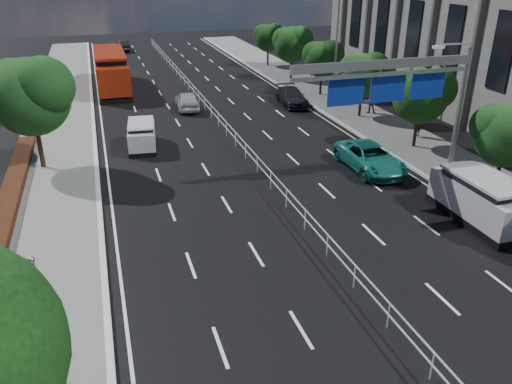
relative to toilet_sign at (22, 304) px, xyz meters
name	(u,v)px	position (x,y,z in m)	size (l,w,h in m)	color
ground	(375,313)	(10.95, 0.00, -2.94)	(160.00, 160.00, 0.00)	black
kerb_near	(111,369)	(1.95, 0.00, -2.87)	(0.25, 140.00, 0.15)	silver
median_fence	(221,122)	(10.95, 22.50, -2.42)	(0.05, 85.00, 1.02)	silver
toilet_sign	(22,304)	(0.00, 0.00, 0.00)	(1.62, 0.18, 4.34)	gray
overhead_gantry	(402,82)	(17.69, 10.05, 2.66)	(10.24, 0.38, 7.45)	gray
streetlight_far	(333,43)	(21.46, 26.00, 2.27)	(2.78, 2.40, 9.00)	gray
civic_hall	(504,29)	(34.67, 22.00, 3.33)	(14.40, 36.00, 14.35)	slate
near_tree_back	(31,93)	(-0.99, 17.97, 1.67)	(4.84, 4.51, 6.69)	black
far_tree_c	(508,132)	(22.20, 6.98, 0.48)	(3.52, 3.28, 4.94)	black
far_tree_d	(422,93)	(22.20, 14.48, 0.74)	(3.85, 3.59, 5.34)	black
far_tree_e	(364,73)	(22.20, 21.98, 0.61)	(3.63, 3.38, 5.13)	black
far_tree_f	(323,57)	(22.20, 29.48, 0.55)	(3.52, 3.28, 5.02)	black
far_tree_g	(292,42)	(22.20, 36.98, 0.81)	(3.96, 3.69, 5.45)	black
far_tree_h	(268,36)	(22.20, 44.48, 0.48)	(3.41, 3.18, 4.91)	black
white_minivan	(142,135)	(5.01, 20.06, -2.09)	(2.16, 4.18, 1.74)	black
red_bus	(111,69)	(4.03, 38.13, -1.06)	(2.91, 12.13, 3.62)	black
near_car_silver	(187,101)	(9.59, 28.60, -2.21)	(1.74, 4.32, 1.47)	#ACADB4
near_car_dark	(123,46)	(6.63, 61.23, -2.27)	(1.44, 4.12, 1.36)	black
silver_minivan	(482,199)	(19.25, 4.72, -1.85)	(2.38, 5.42, 2.23)	black
parked_car_teal	(370,158)	(17.45, 12.00, -2.19)	(2.52, 5.46, 1.52)	#176B63
parked_car_dark	(292,97)	(18.46, 27.31, -2.24)	(1.97, 4.85, 1.41)	black
pedestrian_a	(417,123)	(23.48, 16.22, -1.84)	(0.70, 0.46, 1.92)	gray
pedestrian_b	(370,101)	(23.42, 22.62, -1.89)	(0.89, 0.69, 1.83)	gray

